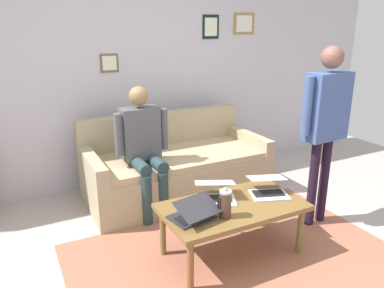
% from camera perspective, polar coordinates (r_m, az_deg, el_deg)
% --- Properties ---
extents(ground_plane, '(7.68, 7.68, 0.00)m').
position_cam_1_polar(ground_plane, '(3.07, 7.21, -18.99)').
color(ground_plane, '#ADA19D').
extents(area_rug, '(2.63, 1.79, 0.01)m').
position_cam_1_polar(area_rug, '(3.20, 7.03, -17.20)').
color(area_rug, '#9E6048').
rests_on(area_rug, ground_plane).
extents(back_wall, '(7.04, 0.11, 2.70)m').
position_cam_1_polar(back_wall, '(4.47, -8.37, 11.37)').
color(back_wall, '#BDB6C3').
rests_on(back_wall, ground_plane).
extents(couch, '(1.98, 0.93, 0.88)m').
position_cam_1_polar(couch, '(4.17, -2.60, -3.76)').
color(couch, tan).
rests_on(couch, ground_plane).
extents(coffee_table, '(1.16, 0.64, 0.46)m').
position_cam_1_polar(coffee_table, '(3.06, 6.25, -10.07)').
color(coffee_table, brown).
rests_on(coffee_table, ground_plane).
extents(laptop_left, '(0.40, 0.41, 0.14)m').
position_cam_1_polar(laptop_left, '(3.25, 11.64, -6.77)').
color(laptop_left, silver).
rests_on(laptop_left, coffee_table).
extents(laptop_center, '(0.37, 0.35, 0.16)m').
position_cam_1_polar(laptop_center, '(2.80, 0.22, -10.64)').
color(laptop_center, '#28282D').
rests_on(laptop_center, coffee_table).
extents(laptop_right, '(0.43, 0.43, 0.15)m').
position_cam_1_polar(laptop_right, '(3.10, 3.58, -7.68)').
color(laptop_right, silver).
rests_on(laptop_right, coffee_table).
extents(french_press, '(0.11, 0.09, 0.24)m').
position_cam_1_polar(french_press, '(2.81, 5.14, -9.15)').
color(french_press, '#4C3323').
rests_on(french_press, coffee_table).
extents(person_standing, '(0.59, 0.22, 1.67)m').
position_cam_1_polar(person_standing, '(3.52, 19.93, 4.23)').
color(person_standing, black).
rests_on(person_standing, ground_plane).
extents(person_seated, '(0.55, 0.51, 1.28)m').
position_cam_1_polar(person_seated, '(3.68, -7.51, 0.12)').
color(person_seated, '#273C3F').
rests_on(person_seated, ground_plane).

